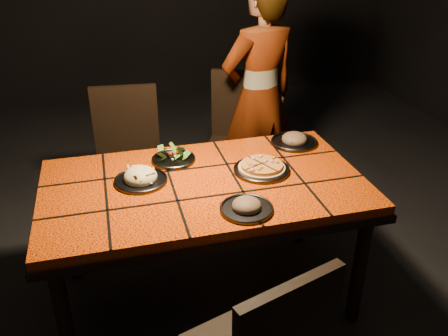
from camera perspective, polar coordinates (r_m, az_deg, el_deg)
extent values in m
cube|color=black|center=(2.83, -2.11, -15.31)|extent=(6.00, 7.00, 0.04)
cube|color=#E24507|center=(2.39, -2.41, -2.14)|extent=(1.60, 0.90, 0.05)
cube|color=black|center=(2.41, -2.39, -3.06)|extent=(1.62, 0.92, 0.04)
cylinder|color=black|center=(2.31, -18.57, -17.40)|extent=(0.07, 0.07, 0.66)
cylinder|color=black|center=(2.57, 15.95, -11.69)|extent=(0.07, 0.07, 0.66)
cylinder|color=black|center=(2.89, -18.12, -7.11)|extent=(0.07, 0.07, 0.66)
cylinder|color=black|center=(3.09, 9.34, -3.45)|extent=(0.07, 0.07, 0.66)
cube|color=black|center=(3.18, -11.36, 0.07)|extent=(0.47, 0.47, 0.04)
cube|color=black|center=(3.26, -11.75, 5.68)|extent=(0.44, 0.08, 0.47)
cylinder|color=black|center=(3.17, -14.16, -5.52)|extent=(0.04, 0.04, 0.44)
cylinder|color=black|center=(3.15, -7.79, -5.05)|extent=(0.04, 0.04, 0.44)
cylinder|color=black|center=(3.47, -13.86, -2.37)|extent=(0.04, 0.04, 0.44)
cylinder|color=black|center=(3.45, -8.07, -1.93)|extent=(0.04, 0.04, 0.44)
cube|color=black|center=(3.32, 1.76, 2.15)|extent=(0.59, 0.59, 0.04)
cube|color=black|center=(3.40, 2.28, 7.66)|extent=(0.43, 0.22, 0.49)
cylinder|color=black|center=(3.31, -1.84, -2.90)|extent=(0.04, 0.04, 0.46)
cylinder|color=black|center=(3.26, 4.43, -3.41)|extent=(0.04, 0.04, 0.46)
cylinder|color=black|center=(3.62, -0.76, -0.01)|extent=(0.04, 0.04, 0.46)
cylinder|color=black|center=(3.58, 4.97, -0.44)|extent=(0.04, 0.04, 0.46)
imported|color=brown|center=(3.33, 4.25, 8.41)|extent=(0.68, 0.55, 1.63)
cylinder|color=#3A393F|center=(2.47, 4.55, -0.25)|extent=(0.29, 0.29, 0.01)
torus|color=#3A393F|center=(2.47, 4.55, -0.09)|extent=(0.29, 0.29, 0.01)
cylinder|color=tan|center=(2.47, 4.56, 0.02)|extent=(0.33, 0.33, 0.01)
cylinder|color=#CB8734|center=(2.46, 4.57, 0.32)|extent=(0.29, 0.29, 0.02)
cylinder|color=#3A393F|center=(2.40, -9.96, -1.52)|extent=(0.26, 0.26, 0.01)
torus|color=#3A393F|center=(2.40, -9.97, -1.35)|extent=(0.27, 0.27, 0.01)
ellipsoid|color=beige|center=(2.39, -10.01, -0.94)|extent=(0.16, 0.16, 0.09)
cylinder|color=#3A393F|center=(2.59, -6.08, 1.00)|extent=(0.24, 0.24, 0.01)
torus|color=#3A393F|center=(2.58, -6.09, 1.15)|extent=(0.24, 0.24, 0.01)
cylinder|color=#3A393F|center=(2.14, 2.72, -4.98)|extent=(0.24, 0.24, 0.01)
torus|color=#3A393F|center=(2.14, 2.73, -4.80)|extent=(0.24, 0.24, 0.01)
ellipsoid|color=brown|center=(2.13, 2.74, -4.39)|extent=(0.15, 0.15, 0.08)
cylinder|color=#3A393F|center=(2.81, 8.43, 3.07)|extent=(0.27, 0.27, 0.01)
torus|color=#3A393F|center=(2.80, 8.45, 3.22)|extent=(0.27, 0.27, 0.01)
ellipsoid|color=brown|center=(2.80, 8.47, 3.60)|extent=(0.16, 0.16, 0.09)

